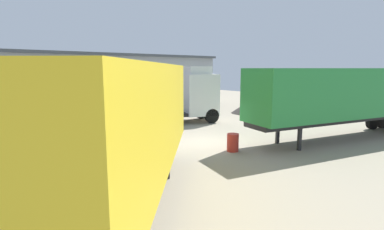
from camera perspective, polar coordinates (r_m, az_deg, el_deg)
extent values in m
plane|color=gray|center=(16.71, 2.35, -5.18)|extent=(60.00, 60.00, 0.00)
cube|color=#93999E|center=(31.33, -19.87, 5.71)|extent=(28.54, 6.81, 5.22)
cube|color=#474C51|center=(31.32, -20.14, 10.71)|extent=(29.04, 7.31, 0.25)
cube|color=#4C5156|center=(26.45, -29.96, 2.80)|extent=(3.20, 0.08, 3.60)
cube|color=#4C5156|center=(31.24, -6.69, 4.68)|extent=(3.20, 0.08, 3.60)
cube|color=silver|center=(22.97, 1.34, 3.96)|extent=(3.14, 3.20, 3.08)
cube|color=silver|center=(22.81, 0.89, 8.51)|extent=(2.32, 2.56, 0.60)
cube|color=black|center=(23.36, 4.05, 5.54)|extent=(0.83, 1.99, 1.11)
cube|color=#232326|center=(22.25, -6.08, 0.06)|extent=(4.20, 3.21, 0.24)
cylinder|color=#B2B2B7|center=(23.38, -5.20, 0.08)|extent=(1.23, 0.92, 0.56)
cylinder|color=black|center=(24.38, 1.74, 0.60)|extent=(1.13, 0.67, 1.09)
cylinder|color=black|center=(22.36, 3.76, -0.17)|extent=(1.13, 0.67, 1.09)
cylinder|color=black|center=(23.23, -7.82, 0.11)|extent=(1.13, 0.67, 1.09)
cylinder|color=black|center=(21.11, -6.62, -0.75)|extent=(1.13, 0.67, 1.09)
cylinder|color=black|center=(23.07, -10.01, -0.01)|extent=(1.13, 0.67, 1.09)
cylinder|color=black|center=(20.93, -9.02, -0.89)|extent=(1.13, 0.67, 1.09)
cube|color=#28843D|center=(19.07, 27.03, 3.86)|extent=(12.65, 5.67, 2.71)
cube|color=#232326|center=(19.23, 26.72, -0.53)|extent=(12.45, 4.95, 0.24)
cube|color=#232326|center=(15.86, 19.79, -4.41)|extent=(0.20, 0.20, 1.11)
cube|color=#232326|center=(17.00, 15.99, -3.36)|extent=(0.20, 0.20, 1.11)
cylinder|color=black|center=(23.53, 31.16, -1.03)|extent=(1.10, 0.57, 1.06)
cylinder|color=black|center=(24.36, 32.47, -0.84)|extent=(1.10, 0.57, 1.06)
cube|color=yellow|center=(8.14, -13.00, -0.52)|extent=(8.74, 9.16, 2.82)
cube|color=#232326|center=(8.52, -12.64, -10.73)|extent=(8.19, 8.65, 0.24)
cube|color=#232326|center=(11.57, -12.68, -8.96)|extent=(0.23, 0.23, 1.11)
cube|color=#232326|center=(11.27, -4.70, -9.26)|extent=(0.23, 0.23, 1.11)
cube|color=gray|center=(16.72, -11.24, 0.30)|extent=(2.88, 3.04, 2.20)
cube|color=black|center=(16.64, -8.11, 1.72)|extent=(1.14, 1.75, 0.88)
cube|color=black|center=(17.15, -22.40, 1.50)|extent=(5.27, 4.54, 2.58)
cylinder|color=black|center=(17.92, -9.54, -2.65)|extent=(1.03, 0.80, 1.02)
cylinder|color=black|center=(15.87, -9.67, -4.16)|extent=(1.03, 0.80, 1.02)
cylinder|color=black|center=(18.58, -23.63, -2.87)|extent=(1.03, 0.80, 1.02)
cylinder|color=black|center=(16.61, -25.50, -4.32)|extent=(1.03, 0.80, 1.02)
cylinder|color=black|center=(18.87, -26.56, -2.90)|extent=(1.03, 0.80, 1.02)
cylinder|color=black|center=(16.93, -28.74, -4.32)|extent=(1.03, 0.80, 1.02)
cone|color=#423D38|center=(27.80, 10.94, 1.55)|extent=(3.37, 3.37, 1.17)
cylinder|color=#B22D23|center=(14.94, 7.78, -5.21)|extent=(0.58, 0.58, 0.88)
cube|color=black|center=(18.66, -3.99, -3.64)|extent=(0.40, 0.40, 0.04)
cone|color=orange|center=(18.60, -4.00, -2.87)|extent=(0.36, 0.36, 0.55)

